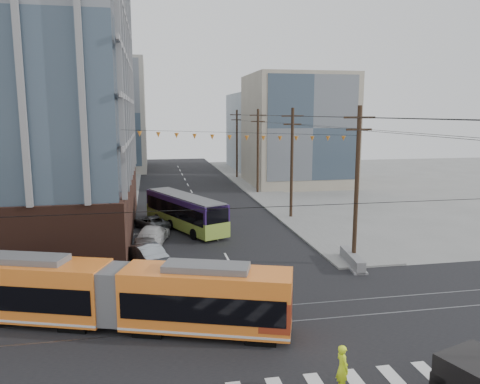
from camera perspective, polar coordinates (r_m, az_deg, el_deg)
The scene contains 13 objects.
ground at distance 21.91m, azimuth 4.75°, elevation -19.05°, with size 160.00×160.00×0.00m, color slate.
bg_bldg_nw_near at distance 71.47m, azimuth -20.50°, elevation 7.82°, with size 18.00×16.00×18.00m, color #8C99A5.
bg_bldg_ne_near at distance 69.86m, azimuth 6.94°, elevation 7.50°, with size 14.00×14.00×16.00m, color gray.
bg_bldg_nw_far at distance 90.90m, azimuth -16.58°, elevation 8.92°, with size 16.00×18.00×20.00m, color gray.
bg_bldg_ne_far at distance 89.64m, azimuth 4.23°, elevation 7.36°, with size 16.00×16.00×14.00m, color #8C99A5.
utility_pole_far at distance 75.92m, azimuth -0.38°, elevation 5.85°, with size 0.30×0.30×11.00m, color black.
streetcar at distance 24.31m, azimuth -14.95°, elevation -12.03°, with size 17.26×2.43×3.33m, color orange, non-canonical shape.
city_bus at distance 42.96m, azimuth -6.76°, elevation -2.41°, with size 2.44×11.26×3.19m, color #28144A, non-canonical shape.
parked_car_silver at distance 33.65m, azimuth -11.53°, elevation -7.38°, with size 1.63×4.68×1.54m, color gray.
parked_car_white at distance 38.82m, azimuth -10.60°, elevation -5.09°, with size 2.09×5.15×1.50m, color silver.
parked_car_grey at distance 43.64m, azimuth -10.76°, elevation -3.64°, with size 2.04×4.43×1.23m, color #494D50.
pedestrian at distance 19.37m, azimuth 12.36°, elevation -20.23°, with size 0.68×0.44×1.85m, color #DCF91F.
jersey_barrier at distance 33.82m, azimuth 13.52°, elevation -7.99°, with size 0.94×4.17×0.83m, color slate.
Camera 1 is at (-5.30, -18.49, 10.50)m, focal length 35.00 mm.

